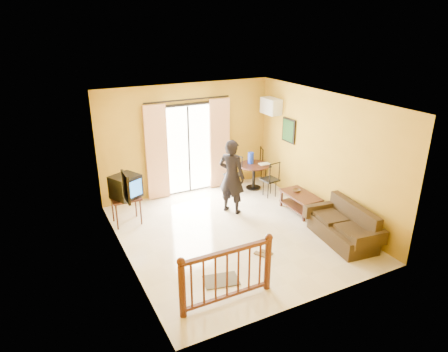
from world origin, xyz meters
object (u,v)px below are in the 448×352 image
dining_table (254,170)px  sofa (344,228)px  television (126,186)px  coffee_table (300,200)px  standing_person (232,177)px

dining_table → sofa: bearing=-85.4°
television → sofa: (3.72, -2.73, -0.59)m
coffee_table → sofa: sofa is taller
television → dining_table: 3.51m
television → standing_person: (2.29, -0.54, 0.01)m
sofa → standing_person: bearing=130.0°
coffee_table → sofa: (-0.00, -1.46, -0.01)m
television → standing_person: size_ratio=0.41×
television → sofa: 4.65m
dining_table → sofa: 3.17m
standing_person → dining_table: bearing=-85.4°
coffee_table → standing_person: size_ratio=0.57×
sofa → standing_person: 2.68m
coffee_table → dining_table: bearing=98.6°
sofa → coffee_table: bearing=97.0°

